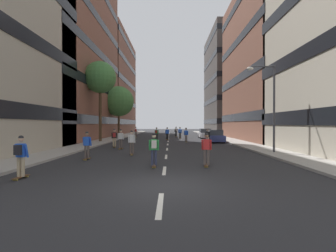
# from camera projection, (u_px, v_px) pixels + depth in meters

# --- Properties ---
(ground_plane) EXTENTS (153.58, 153.58, 0.00)m
(ground_plane) POSITION_uv_depth(u_px,v_px,m) (168.00, 140.00, 34.42)
(ground_plane) COLOR #28282B
(sidewalk_left) EXTENTS (2.66, 70.39, 0.14)m
(sidewalk_left) POSITION_uv_depth(u_px,v_px,m) (114.00, 138.00, 37.70)
(sidewalk_left) COLOR #9E9991
(sidewalk_left) RESTS_ON ground_plane
(sidewalk_right) EXTENTS (2.66, 70.39, 0.14)m
(sidewalk_right) POSITION_uv_depth(u_px,v_px,m) (223.00, 138.00, 37.54)
(sidewalk_right) COLOR #9E9991
(sidewalk_right) RESTS_ON ground_plane
(lane_markings) EXTENTS (0.16, 57.20, 0.01)m
(lane_markings) POSITION_uv_depth(u_px,v_px,m) (168.00, 140.00, 34.33)
(lane_markings) COLOR silver
(lane_markings) RESTS_ON ground_plane
(building_left_mid) EXTENTS (12.58, 23.83, 37.37)m
(building_left_mid) POSITION_uv_depth(u_px,v_px,m) (55.00, 6.00, 34.31)
(building_left_mid) COLOR brown
(building_left_mid) RESTS_ON ground_plane
(building_left_far) EXTENTS (12.58, 23.10, 22.81)m
(building_left_far) POSITION_uv_depth(u_px,v_px,m) (103.00, 85.00, 58.68)
(building_left_far) COLOR brown
(building_left_far) RESTS_ON ground_plane
(building_right_mid) EXTENTS (12.58, 19.90, 21.14)m
(building_right_mid) POSITION_uv_depth(u_px,v_px,m) (282.00, 63.00, 34.08)
(building_right_mid) COLOR brown
(building_right_mid) RESTS_ON ground_plane
(building_right_far) EXTENTS (12.58, 18.86, 23.72)m
(building_right_far) POSITION_uv_depth(u_px,v_px,m) (236.00, 83.00, 58.38)
(building_right_far) COLOR #4C4744
(building_right_far) RESTS_ON ground_plane
(parked_car_near) EXTENTS (1.82, 4.40, 1.52)m
(parked_car_near) POSITION_uv_depth(u_px,v_px,m) (205.00, 134.00, 38.68)
(parked_car_near) COLOR silver
(parked_car_near) RESTS_ON ground_plane
(parked_car_mid) EXTENTS (1.82, 4.40, 1.52)m
(parked_car_mid) POSITION_uv_depth(u_px,v_px,m) (215.00, 137.00, 30.22)
(parked_car_mid) COLOR navy
(parked_car_mid) RESTS_ON ground_plane
(street_tree_near) EXTENTS (5.01, 5.01, 8.39)m
(street_tree_near) POSITION_uv_depth(u_px,v_px,m) (119.00, 101.00, 40.89)
(street_tree_near) COLOR #4C3823
(street_tree_near) RESTS_ON sidewalk_left
(street_tree_mid) EXTENTS (3.89, 3.89, 9.78)m
(street_tree_mid) POSITION_uv_depth(u_px,v_px,m) (100.00, 78.00, 30.04)
(street_tree_mid) COLOR #4C3823
(street_tree_mid) RESTS_ON sidewalk_left
(streetlamp_right) EXTENTS (2.13, 0.30, 6.50)m
(streetlamp_right) POSITION_uv_depth(u_px,v_px,m) (269.00, 99.00, 18.32)
(streetlamp_right) COLOR #3F3F44
(streetlamp_right) RESTS_ON sidewalk_right
(skater_0) EXTENTS (0.53, 0.90, 1.78)m
(skater_0) POSITION_uv_depth(u_px,v_px,m) (207.00, 136.00, 25.53)
(skater_0) COLOR brown
(skater_0) RESTS_ON ground_plane
(skater_1) EXTENTS (0.57, 0.92, 1.78)m
(skater_1) POSITION_uv_depth(u_px,v_px,m) (176.00, 131.00, 43.64)
(skater_1) COLOR brown
(skater_1) RESTS_ON ground_plane
(skater_2) EXTENTS (0.55, 0.91, 1.78)m
(skater_2) POSITION_uv_depth(u_px,v_px,m) (20.00, 154.00, 10.01)
(skater_2) COLOR brown
(skater_2) RESTS_ON ground_plane
(skater_3) EXTENTS (0.55, 0.92, 1.78)m
(skater_3) POSITION_uv_depth(u_px,v_px,m) (121.00, 138.00, 21.90)
(skater_3) COLOR brown
(skater_3) RESTS_ON ground_plane
(skater_4) EXTENTS (0.56, 0.92, 1.78)m
(skater_4) POSITION_uv_depth(u_px,v_px,m) (207.00, 148.00, 12.96)
(skater_4) COLOR brown
(skater_4) RESTS_ON ground_plane
(skater_5) EXTENTS (0.54, 0.90, 1.78)m
(skater_5) POSITION_uv_depth(u_px,v_px,m) (186.00, 134.00, 30.51)
(skater_5) COLOR brown
(skater_5) RESTS_ON ground_plane
(skater_6) EXTENTS (0.55, 0.91, 1.78)m
(skater_6) POSITION_uv_depth(u_px,v_px,m) (154.00, 148.00, 12.77)
(skater_6) COLOR brown
(skater_6) RESTS_ON ground_plane
(skater_7) EXTENTS (0.55, 0.91, 1.78)m
(skater_7) POSITION_uv_depth(u_px,v_px,m) (180.00, 132.00, 37.50)
(skater_7) COLOR brown
(skater_7) RESTS_ON ground_plane
(skater_8) EXTENTS (0.56, 0.92, 1.78)m
(skater_8) POSITION_uv_depth(u_px,v_px,m) (114.00, 137.00, 23.42)
(skater_8) COLOR brown
(skater_8) RESTS_ON ground_plane
(skater_9) EXTENTS (0.56, 0.92, 1.78)m
(skater_9) POSITION_uv_depth(u_px,v_px,m) (167.00, 133.00, 34.48)
(skater_9) COLOR brown
(skater_9) RESTS_ON ground_plane
(skater_10) EXTENTS (0.55, 0.92, 1.78)m
(skater_10) POSITION_uv_depth(u_px,v_px,m) (157.00, 133.00, 33.80)
(skater_10) COLOR brown
(skater_10) RESTS_ON ground_plane
(skater_11) EXTENTS (0.54, 0.91, 1.78)m
(skater_11) POSITION_uv_depth(u_px,v_px,m) (136.00, 131.00, 41.68)
(skater_11) COLOR brown
(skater_11) RESTS_ON ground_plane
(skater_12) EXTENTS (0.54, 0.91, 1.78)m
(skater_12) POSITION_uv_depth(u_px,v_px,m) (87.00, 144.00, 15.43)
(skater_12) COLOR brown
(skater_12) RESTS_ON ground_plane
(skater_13) EXTENTS (0.56, 0.92, 1.78)m
(skater_13) POSITION_uv_depth(u_px,v_px,m) (132.00, 141.00, 17.84)
(skater_13) COLOR brown
(skater_13) RESTS_ON ground_plane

